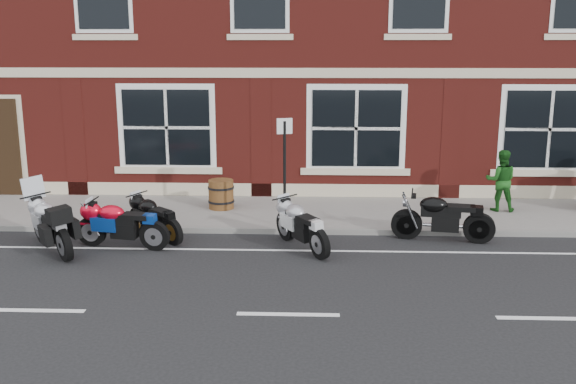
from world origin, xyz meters
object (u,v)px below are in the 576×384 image
(moto_touring_silver, at_px, (52,222))
(moto_sport_black, at_px, (155,216))
(parking_sign, at_px, (285,165))
(moto_naked_black, at_px, (441,215))
(moto_sport_silver, at_px, (302,224))
(moto_sport_red, at_px, (121,223))
(pedestrian_right, at_px, (501,180))
(barrel_planter, at_px, (221,194))

(moto_touring_silver, distance_m, moto_sport_black, 2.10)
(parking_sign, bearing_deg, moto_naked_black, -24.53)
(moto_naked_black, bearing_deg, moto_sport_silver, 112.69)
(moto_sport_red, bearing_deg, moto_sport_black, -26.43)
(moto_sport_black, bearing_deg, pedestrian_right, -31.27)
(moto_sport_red, relative_size, moto_naked_black, 0.94)
(moto_sport_red, bearing_deg, moto_touring_silver, 110.04)
(parking_sign, bearing_deg, moto_sport_black, 177.92)
(moto_sport_red, bearing_deg, moto_naked_black, -72.99)
(moto_sport_red, xyz_separation_m, moto_sport_silver, (3.73, 0.08, -0.00))
(moto_touring_silver, relative_size, barrel_planter, 2.48)
(moto_sport_silver, bearing_deg, pedestrian_right, 0.49)
(moto_sport_silver, height_order, moto_naked_black, moto_naked_black)
(moto_sport_black, distance_m, pedestrian_right, 8.31)
(moto_touring_silver, xyz_separation_m, moto_sport_black, (1.88, 0.93, -0.10))
(moto_sport_black, xyz_separation_m, pedestrian_right, (7.99, 2.23, 0.38))
(moto_sport_black, distance_m, barrel_planter, 2.46)
(moto_touring_silver, relative_size, moto_naked_black, 0.83)
(moto_sport_red, height_order, barrel_planter, moto_sport_red)
(moto_touring_silver, bearing_deg, moto_sport_silver, -35.42)
(moto_touring_silver, bearing_deg, pedestrian_right, -21.10)
(moto_naked_black, bearing_deg, moto_touring_silver, 106.92)
(moto_touring_silver, xyz_separation_m, barrel_planter, (3.01, 3.11, -0.11))
(pedestrian_right, bearing_deg, barrel_planter, 9.87)
(moto_sport_red, relative_size, pedestrian_right, 1.34)
(moto_sport_red, xyz_separation_m, parking_sign, (3.31, 1.32, 1.00))
(pedestrian_right, bearing_deg, moto_sport_silver, 40.24)
(barrel_planter, bearing_deg, parking_sign, -43.59)
(moto_sport_silver, xyz_separation_m, parking_sign, (-0.41, 1.24, 1.00))
(moto_sport_silver, xyz_separation_m, moto_naked_black, (2.94, 0.66, 0.03))
(moto_naked_black, height_order, pedestrian_right, pedestrian_right)
(moto_touring_silver, xyz_separation_m, parking_sign, (4.66, 1.54, 0.94))
(pedestrian_right, bearing_deg, moto_naked_black, 59.20)
(moto_naked_black, height_order, parking_sign, parking_sign)
(moto_touring_silver, bearing_deg, moto_naked_black, -32.01)
(moto_touring_silver, height_order, parking_sign, parking_sign)
(moto_sport_silver, bearing_deg, moto_naked_black, -17.65)
(moto_touring_silver, xyz_separation_m, moto_sport_red, (1.35, 0.22, -0.06))
(moto_touring_silver, height_order, barrel_planter, moto_touring_silver)
(moto_sport_silver, bearing_deg, moto_touring_silver, 153.16)
(moto_sport_black, bearing_deg, parking_sign, -34.34)
(moto_sport_red, distance_m, barrel_planter, 3.34)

